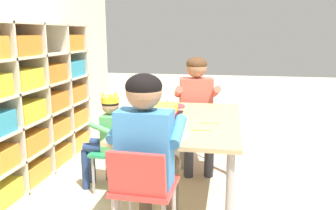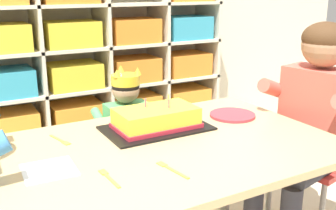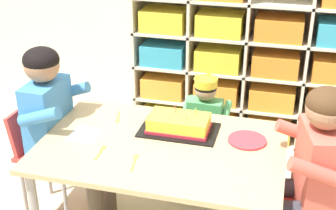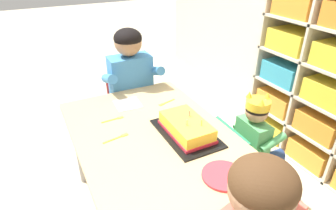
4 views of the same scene
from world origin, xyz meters
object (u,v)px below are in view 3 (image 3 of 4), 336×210
fork_scattered_mid_table (101,152)px  child_with_crown (206,116)px  birthday_cake_on_tray (179,125)px  classroom_chair_adult_side (44,148)px  adult_helper_seated (58,117)px  classroom_chair_blue (202,143)px  activity_table (162,156)px  classroom_chair_guest_side (322,206)px  fork_beside_plate_stack (118,118)px  guest_at_table_side (305,166)px  paper_plate_stack (247,140)px  fork_by_napkin (134,161)px

fork_scattered_mid_table → child_with_crown: bearing=151.8°
birthday_cake_on_tray → classroom_chair_adult_side: bearing=-177.0°
birthday_cake_on_tray → fork_scattered_mid_table: (-0.32, -0.31, -0.03)m
classroom_chair_adult_side → fork_scattered_mid_table: size_ratio=5.06×
adult_helper_seated → fork_scattered_mid_table: bearing=-123.7°
classroom_chair_blue → child_with_crown: (0.00, 0.11, 0.13)m
classroom_chair_adult_side → activity_table: bearing=-97.1°
child_with_crown → birthday_cake_on_tray: 0.51m
activity_table → adult_helper_seated: size_ratio=1.17×
classroom_chair_guest_side → fork_beside_plate_stack: 1.16m
adult_helper_seated → guest_at_table_side: size_ratio=1.01×
activity_table → paper_plate_stack: bearing=19.2°
classroom_chair_adult_side → fork_scattered_mid_table: 0.58m
classroom_chair_adult_side → fork_beside_plate_stack: classroom_chair_adult_side is taller
guest_at_table_side → fork_by_napkin: guest_at_table_side is taller
activity_table → fork_beside_plate_stack: (-0.31, 0.22, 0.07)m
fork_beside_plate_stack → child_with_crown: bearing=-60.4°
child_with_crown → adult_helper_seated: adult_helper_seated is taller
child_with_crown → classroom_chair_guest_side: (0.69, -0.65, -0.08)m
classroom_chair_guest_side → fork_by_napkin: bearing=-90.5°
child_with_crown → fork_by_napkin: child_with_crown is taller
paper_plate_stack → adult_helper_seated: bearing=-178.5°
activity_table → fork_scattered_mid_table: size_ratio=9.14×
fork_by_napkin → fork_scattered_mid_table: bearing=-111.6°
fork_beside_plate_stack → guest_at_table_side: bearing=-118.9°
adult_helper_seated → paper_plate_stack: size_ratio=5.35×
birthday_cake_on_tray → fork_beside_plate_stack: 0.37m
classroom_chair_blue → fork_by_napkin: bearing=76.9°
classroom_chair_adult_side → guest_at_table_side: (1.44, -0.15, 0.21)m
classroom_chair_adult_side → paper_plate_stack: (1.15, 0.02, 0.21)m
classroom_chair_blue → fork_by_napkin: size_ratio=4.23×
adult_helper_seated → fork_beside_plate_stack: adult_helper_seated is taller
classroom_chair_blue → birthday_cake_on_tray: birthday_cake_on_tray is taller
activity_table → fork_scattered_mid_table: (-0.27, -0.14, 0.07)m
classroom_chair_adult_side → classroom_chair_guest_side: bearing=-92.5°
activity_table → paper_plate_stack: paper_plate_stack is taller
classroom_chair_blue → birthday_cake_on_tray: size_ratio=1.51×
guest_at_table_side → classroom_chair_guest_side: bearing=90.0°
child_with_crown → classroom_chair_adult_side: child_with_crown is taller
child_with_crown → adult_helper_seated: (-0.74, -0.52, 0.16)m
birthday_cake_on_tray → fork_by_napkin: birthday_cake_on_tray is taller
adult_helper_seated → classroom_chair_guest_side: (1.43, -0.12, -0.23)m
child_with_crown → classroom_chair_blue: bearing=90.2°
fork_by_napkin → fork_scattered_mid_table: same height
classroom_chair_blue → guest_at_table_side: (0.59, -0.56, 0.28)m
classroom_chair_guest_side → fork_by_napkin: 0.93m
activity_table → adult_helper_seated: 0.64m
classroom_chair_adult_side → birthday_cake_on_tray: birthday_cake_on_tray is taller
classroom_chair_guest_side → guest_at_table_side: size_ratio=0.64×
child_with_crown → paper_plate_stack: 0.60m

